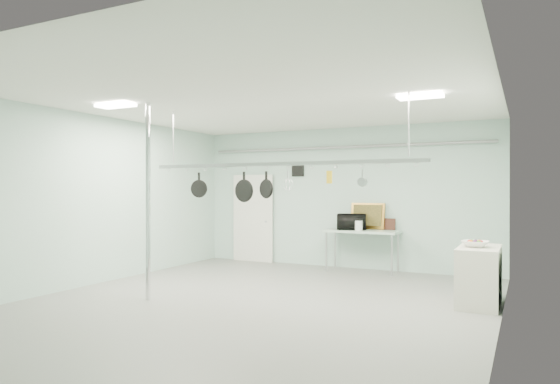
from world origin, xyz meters
The scene contains 25 objects.
floor centered at (0.00, 0.00, 0.00)m, with size 8.00×8.00×0.00m, color gray.
ceiling centered at (0.00, 0.00, 3.19)m, with size 7.00×8.00×0.02m, color silver.
back_wall centered at (0.00, 3.99, 1.60)m, with size 7.00×0.02×3.20m, color #AED1C7.
right_wall centered at (3.49, 0.00, 1.60)m, with size 0.02×8.00×3.20m, color #AED1C7.
door centered at (-2.30, 3.94, 1.05)m, with size 1.10×0.10×2.20m, color silver.
wall_vent centered at (-1.10, 3.97, 2.25)m, with size 0.30×0.04×0.30m, color black.
conduit_pipe centered at (0.00, 3.90, 2.75)m, with size 0.07×0.07×6.60m, color gray.
chrome_pole centered at (-1.70, -0.60, 1.60)m, with size 0.08×0.08×3.20m, color silver.
prep_table centered at (0.60, 3.60, 0.83)m, with size 1.60×0.70×0.91m.
side_cabinet centered at (3.15, 1.40, 0.45)m, with size 0.60×1.20×0.90m, color beige.
pot_rack centered at (0.20, 0.30, 2.23)m, with size 4.80×0.06×1.00m.
light_panel_left centered at (-2.20, -0.80, 3.16)m, with size 0.65×0.30×0.05m, color white.
light_panel_right centered at (2.40, 0.60, 3.16)m, with size 0.65×0.30×0.05m, color white.
microwave centered at (0.36, 3.61, 1.08)m, with size 0.62×0.42×0.34m, color black.
coffee_canister centered at (0.58, 3.42, 1.01)m, with size 0.16×0.16×0.22m, color white.
painting_large centered at (0.64, 3.90, 1.20)m, with size 0.78×0.05×0.58m, color #BC8532.
painting_small centered at (1.10, 3.90, 1.03)m, with size 0.30×0.04×0.25m, color #381C13.
fruit_bowl centered at (3.10, 1.33, 0.95)m, with size 0.40×0.40×0.10m, color white.
skillet_left centered at (-1.34, 0.30, 1.88)m, with size 0.31×0.06×0.42m, color black, non-canonical shape.
skillet_mid centered at (-0.42, 0.30, 1.83)m, with size 0.38×0.06×0.51m, color black, non-canonical shape.
skillet_right centered at (0.00, 0.30, 1.87)m, with size 0.31×0.06×0.44m, color black, non-canonical shape.
whisk centered at (0.39, 0.30, 1.91)m, with size 0.18×0.18×0.36m, color #B4B4B9, non-canonical shape.
grater centered at (1.09, 0.30, 1.98)m, with size 0.09×0.02×0.22m, color gold, non-canonical shape.
saucepan centered at (1.61, 0.30, 1.96)m, with size 0.13×0.09×0.25m, color #A4A5A8, non-canonical shape.
fruit_cluster centered at (3.10, 1.33, 0.99)m, with size 0.24×0.24×0.09m, color #AB0F22, non-canonical shape.
Camera 1 is at (3.81, -6.88, 1.79)m, focal length 32.00 mm.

